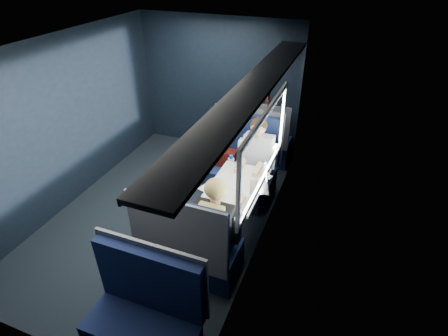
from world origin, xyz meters
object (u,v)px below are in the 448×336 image
at_px(seat_row_back, 146,322).
at_px(bottle_small, 265,171).
at_px(table, 234,190).
at_px(laptop, 263,185).
at_px(woman, 218,223).
at_px(man, 256,159).
at_px(cup, 268,168).
at_px(seat_row_front, 259,141).
at_px(seat_bay_far, 191,249).
at_px(seat_bay_near, 241,168).

relative_size(seat_row_back, bottle_small, 5.49).
xyz_separation_m(table, laptop, (0.35, 0.04, 0.13)).
bearing_deg(woman, man, 90.00).
height_order(seat_row_back, bottle_small, seat_row_back).
xyz_separation_m(seat_row_back, cup, (0.48, 2.24, 0.38)).
height_order(seat_row_front, bottle_small, seat_row_front).
height_order(table, seat_row_back, seat_row_back).
bearing_deg(seat_row_back, man, 84.28).
relative_size(seat_row_front, cup, 12.73).
bearing_deg(woman, bottle_small, 77.01).
bearing_deg(table, woman, -84.55).
relative_size(seat_bay_far, seat_row_front, 1.09).
bearing_deg(seat_row_front, bottle_small, -72.33).
distance_m(laptop, cup, 0.40).
height_order(woman, laptop, woman).
bearing_deg(seat_bay_far, woman, 33.82).
bearing_deg(laptop, table, -173.27).
xyz_separation_m(seat_row_front, woman, (0.25, -2.50, 0.32)).
distance_m(seat_row_back, cup, 2.32).
bearing_deg(cup, woman, -101.33).
distance_m(seat_bay_near, seat_row_front, 0.92).
xyz_separation_m(seat_bay_near, woman, (0.26, -1.58, 0.31)).
bearing_deg(man, seat_row_front, 102.83).
bearing_deg(seat_row_back, seat_bay_near, 90.24).
height_order(seat_row_back, man, man).
height_order(seat_bay_near, bottle_small, seat_bay_near).
bearing_deg(laptop, seat_bay_near, 122.97).
bearing_deg(woman, seat_row_back, -102.93).
relative_size(seat_row_back, man, 0.88).
xyz_separation_m(seat_bay_far, man, (0.25, 1.57, 0.30)).
xyz_separation_m(seat_bay_near, cup, (0.49, -0.43, 0.36)).
bearing_deg(table, man, 84.48).
relative_size(table, seat_row_back, 0.86).
bearing_deg(seat_row_back, bottle_small, 77.04).
distance_m(woman, bottle_small, 1.03).
bearing_deg(woman, seat_bay_far, -146.18).
xyz_separation_m(seat_row_back, woman, (0.25, 1.09, 0.32)).
bearing_deg(seat_row_back, cup, 77.89).
height_order(seat_bay_far, woman, woman).
distance_m(table, laptop, 0.37).
relative_size(table, woman, 0.76).
relative_size(seat_bay_far, seat_row_back, 1.09).
bearing_deg(laptop, seat_row_front, 106.73).
bearing_deg(table, laptop, 6.73).
relative_size(seat_bay_far, woman, 0.95).
bearing_deg(seat_bay_far, seat_row_back, -90.00).
distance_m(seat_row_front, cup, 1.49).
relative_size(table, bottle_small, 4.73).
xyz_separation_m(seat_bay_far, bottle_small, (0.48, 1.16, 0.42)).
relative_size(seat_row_back, woman, 0.88).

